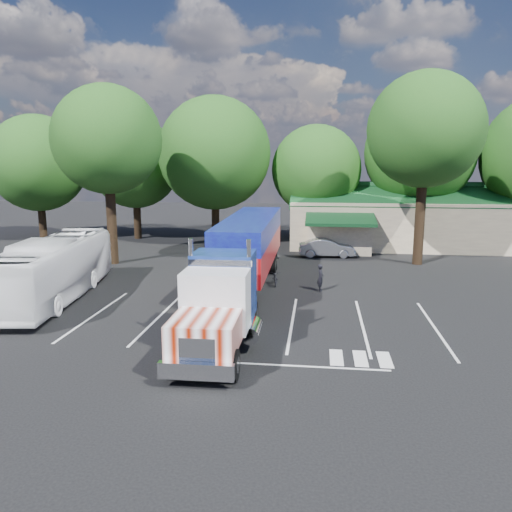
# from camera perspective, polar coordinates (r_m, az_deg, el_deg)

# --- Properties ---
(ground) EXTENTS (120.00, 120.00, 0.00)m
(ground) POSITION_cam_1_polar(r_m,az_deg,el_deg) (29.44, -1.45, -3.69)
(ground) COLOR black
(ground) RESTS_ON ground
(event_hall) EXTENTS (24.20, 14.12, 5.55)m
(event_hall) POSITION_cam_1_polar(r_m,az_deg,el_deg) (47.23, 18.70, 3.96)
(event_hall) COLOR beige
(event_hall) RESTS_ON ground
(tree_row_a) EXTENTS (9.00, 9.00, 11.68)m
(tree_row_a) POSITION_cam_1_polar(r_m,az_deg,el_deg) (51.84, -23.67, 9.68)
(tree_row_a) COLOR black
(tree_row_a) RESTS_ON ground
(tree_row_b) EXTENTS (8.40, 8.40, 11.35)m
(tree_row_b) POSITION_cam_1_polar(r_m,az_deg,el_deg) (49.13, -13.67, 10.22)
(tree_row_b) COLOR black
(tree_row_b) RESTS_ON ground
(tree_row_c) EXTENTS (10.00, 10.00, 13.05)m
(tree_row_c) POSITION_cam_1_polar(r_m,az_deg,el_deg) (45.35, -4.76, 11.61)
(tree_row_c) COLOR black
(tree_row_c) RESTS_ON ground
(tree_row_d) EXTENTS (8.00, 8.00, 10.60)m
(tree_row_d) POSITION_cam_1_polar(r_m,az_deg,el_deg) (45.69, 6.89, 9.74)
(tree_row_d) COLOR black
(tree_row_d) RESTS_ON ground
(tree_row_e) EXTENTS (9.60, 9.60, 12.90)m
(tree_row_e) POSITION_cam_1_polar(r_m,az_deg,el_deg) (47.00, 18.19, 11.15)
(tree_row_e) COLOR black
(tree_row_e) RESTS_ON ground
(tree_near_left) EXTENTS (7.60, 7.60, 12.65)m
(tree_near_left) POSITION_cam_1_polar(r_m,az_deg,el_deg) (37.27, -16.64, 12.58)
(tree_near_left) COLOR black
(tree_near_left) RESTS_ON ground
(tree_near_right) EXTENTS (8.00, 8.00, 13.50)m
(tree_near_right) POSITION_cam_1_polar(r_m,az_deg,el_deg) (37.44, 18.78, 13.45)
(tree_near_right) COLOR black
(tree_near_right) RESTS_ON ground
(semi_truck) EXTENTS (3.41, 20.77, 4.35)m
(semi_truck) POSITION_cam_1_polar(r_m,az_deg,el_deg) (26.84, -1.37, 0.26)
(semi_truck) COLOR black
(semi_truck) RESTS_ON ground
(woman) EXTENTS (0.42, 0.60, 1.55)m
(woman) POSITION_cam_1_polar(r_m,az_deg,el_deg) (28.94, 7.39, -2.45)
(woman) COLOR black
(woman) RESTS_ON ground
(bicycle) EXTENTS (0.81, 1.79, 0.91)m
(bicycle) POSITION_cam_1_polar(r_m,az_deg,el_deg) (30.09, 2.22, -2.49)
(bicycle) COLOR black
(bicycle) RESTS_ON ground
(tour_bus) EXTENTS (4.37, 12.26, 3.34)m
(tour_bus) POSITION_cam_1_polar(r_m,az_deg,el_deg) (28.92, -22.08, -1.37)
(tour_bus) COLOR white
(tour_bus) RESTS_ON ground
(silver_sedan) EXTENTS (4.43, 1.82, 1.43)m
(silver_sedan) POSITION_cam_1_polar(r_m,az_deg,el_deg) (39.26, 8.09, 0.93)
(silver_sedan) COLOR #999BA0
(silver_sedan) RESTS_ON ground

